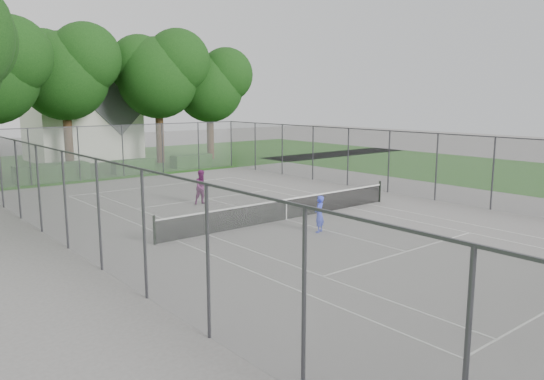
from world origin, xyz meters
TOP-DOWN VIEW (x-y plane):
  - ground at (0.00, 0.00)m, footprint 120.00×120.00m
  - grass_far at (0.00, 26.00)m, footprint 60.00×20.00m
  - grass_right at (22.00, 0.00)m, footprint 16.00×40.00m
  - court_markings at (0.00, 0.00)m, footprint 11.03×23.83m
  - tennis_net at (0.00, 0.00)m, footprint 12.87×0.10m
  - perimeter_fence at (0.00, 0.00)m, footprint 18.08×34.08m
  - tree_far_midleft at (-1.25, 23.68)m, footprint 7.56×6.90m
  - tree_far_midright at (5.85, 22.54)m, footprint 7.55×6.89m
  - tree_far_right at (10.49, 22.09)m, footprint 6.68×6.10m
  - hedge_left at (-4.49, 17.95)m, footprint 4.51×1.35m
  - hedge_mid at (1.31, 18.25)m, footprint 3.06×0.88m
  - hedge_right at (6.27, 18.55)m, footprint 3.17×1.16m
  - house at (1.65, 28.94)m, footprint 8.49×6.58m
  - girl_player at (-0.43, -2.49)m, footprint 0.64×0.55m
  - woman_player at (-1.00, 5.33)m, footprint 0.92×0.75m

SIDE VIEW (x-z plane):
  - ground at x=0.00m, z-range 0.00..0.00m
  - grass_far at x=0.00m, z-range 0.00..0.00m
  - grass_right at x=22.00m, z-range 0.00..0.00m
  - court_markings at x=0.00m, z-range 0.00..0.01m
  - hedge_right at x=6.27m, z-range 0.00..0.95m
  - hedge_mid at x=1.31m, z-range 0.00..0.96m
  - tennis_net at x=0.00m, z-range -0.04..1.06m
  - hedge_left at x=-4.49m, z-range 0.00..1.13m
  - girl_player at x=-0.43m, z-range 0.00..1.49m
  - woman_player at x=-1.00m, z-range 0.00..1.75m
  - perimeter_fence at x=0.00m, z-range 0.05..3.57m
  - house at x=1.65m, z-range -1.03..9.54m
  - tree_far_right at x=10.49m, z-range 1.79..11.40m
  - tree_far_midright at x=5.85m, z-range 2.03..12.88m
  - tree_far_midleft at x=-1.25m, z-range 2.03..12.89m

